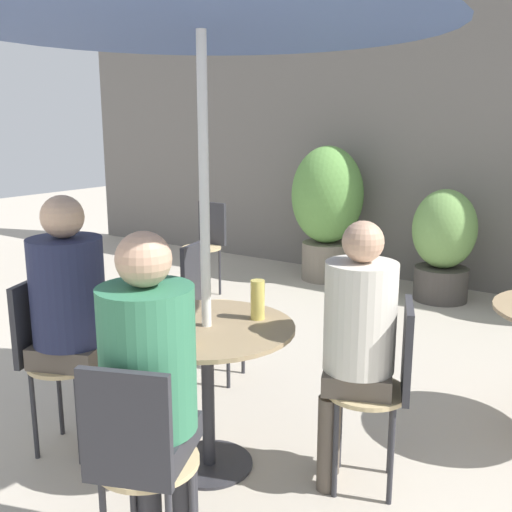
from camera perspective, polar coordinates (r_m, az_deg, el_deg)
The scene contains 16 objects.
ground_plane at distance 2.84m, azimuth -5.67°, elevation -21.98°, with size 20.00×20.00×0.00m, color #B2A899.
storefront_wall at distance 6.05m, azimuth 19.95°, elevation 10.95°, with size 10.00×0.06×3.00m.
cafe_table_near at distance 2.80m, azimuth -4.65°, elevation -9.63°, with size 0.81×0.81×0.71m.
bistro_chair_0 at distance 3.13m, azimuth -19.09°, elevation -8.28°, with size 0.40×0.39×0.87m.
bistro_chair_1 at distance 2.14m, azimuth -11.24°, elevation -18.13°, with size 0.39×0.40×0.87m.
bistro_chair_2 at distance 2.71m, azimuth 12.28°, elevation -11.24°, with size 0.40×0.39×0.87m.
bistro_chair_3 at distance 5.63m, azimuth -4.69°, elevation 1.63°, with size 0.36×0.36×0.87m.
bistro_chair_4 at distance 3.79m, azimuth -4.74°, elevation -3.91°, with size 0.39×0.37×0.87m.
seated_person_0 at distance 2.99m, azimuth -17.18°, elevation -4.48°, with size 0.42×0.40×1.29m.
seated_person_1 at distance 2.14m, azimuth -10.05°, elevation -11.23°, with size 0.38×0.40×1.27m.
seated_person_2 at distance 2.63m, azimuth 9.52°, elevation -7.15°, with size 0.37×0.35×1.22m.
beer_glass_0 at distance 2.90m, azimuth -8.18°, elevation -3.86°, with size 0.06×0.06×0.17m.
beer_glass_1 at distance 2.51m, azimuth -6.87°, elevation -6.89°, with size 0.06×0.06×0.14m.
beer_glass_2 at distance 2.80m, azimuth 0.16°, elevation -4.18°, with size 0.07×0.07×0.19m.
potted_plant_0 at distance 6.14m, azimuth 6.79°, elevation 4.82°, with size 0.73×0.73×1.37m.
potted_plant_1 at distance 5.67m, azimuth 17.43°, elevation 1.28°, with size 0.57×0.57×1.02m.
Camera 1 is at (1.52, -1.78, 1.62)m, focal length 42.00 mm.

